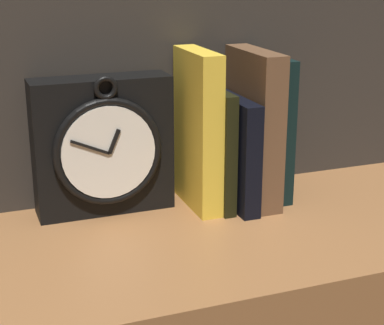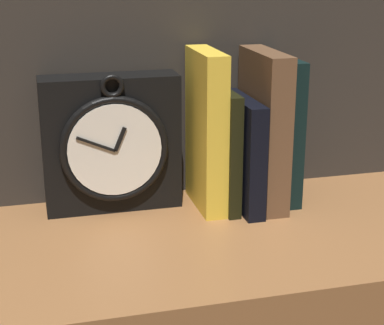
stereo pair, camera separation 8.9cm
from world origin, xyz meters
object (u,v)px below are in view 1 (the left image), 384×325
at_px(book_slot3_brown, 254,127).
at_px(book_slot2_black, 233,151).
at_px(book_slot1_black, 215,147).
at_px(book_slot0_yellow, 198,130).
at_px(book_slot4_black, 270,127).
at_px(clock, 103,146).

bearing_deg(book_slot3_brown, book_slot2_black, -175.21).
distance_m(book_slot1_black, book_slot3_brown, 0.07).
bearing_deg(book_slot3_brown, book_slot0_yellow, 174.33).
height_order(book_slot3_brown, book_slot4_black, book_slot3_brown).
distance_m(clock, book_slot1_black, 0.18).
xyz_separation_m(clock, book_slot2_black, (0.20, -0.04, -0.02)).
relative_size(book_slot1_black, book_slot4_black, 0.81).
xyz_separation_m(book_slot0_yellow, book_slot3_brown, (0.09, -0.01, -0.00)).
bearing_deg(clock, book_slot0_yellow, -11.01).
distance_m(book_slot2_black, book_slot4_black, 0.08).
bearing_deg(book_slot4_black, book_slot2_black, -167.68).
bearing_deg(book_slot0_yellow, book_slot1_black, -6.20).
height_order(clock, book_slot0_yellow, book_slot0_yellow).
distance_m(book_slot0_yellow, book_slot1_black, 0.04).
height_order(book_slot0_yellow, book_slot1_black, book_slot0_yellow).
relative_size(book_slot0_yellow, book_slot2_black, 1.42).
bearing_deg(book_slot1_black, clock, 169.74).
bearing_deg(book_slot2_black, book_slot4_black, 12.32).
relative_size(book_slot1_black, book_slot2_black, 1.08).
relative_size(clock, book_slot1_black, 1.17).
xyz_separation_m(book_slot0_yellow, book_slot2_black, (0.06, -0.01, -0.04)).
relative_size(clock, book_slot2_black, 1.26).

